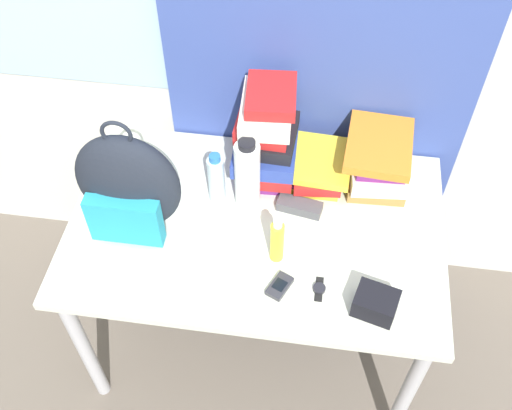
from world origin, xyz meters
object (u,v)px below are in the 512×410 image
(book_stack_right, at_px, (378,161))
(camera_pouch, at_px, (376,303))
(book_stack_center, at_px, (318,166))
(wristwatch, at_px, (319,289))
(water_bottle, at_px, (216,179))
(cell_phone, at_px, (280,286))
(sunglasses_case, at_px, (300,206))
(sunscreen_bottle, at_px, (277,241))
(book_stack_left, at_px, (268,136))
(sports_bottle, at_px, (247,175))
(backpack, at_px, (128,187))

(book_stack_right, xyz_separation_m, camera_pouch, (0.01, -0.52, -0.06))
(book_stack_center, distance_m, wristwatch, 0.47)
(water_bottle, height_order, cell_phone, water_bottle)
(book_stack_right, height_order, wristwatch, book_stack_right)
(book_stack_center, distance_m, water_bottle, 0.36)
(water_bottle, relative_size, cell_phone, 2.00)
(sunglasses_case, distance_m, wristwatch, 0.32)
(cell_phone, bearing_deg, book_stack_center, 80.77)
(cell_phone, relative_size, sunglasses_case, 0.65)
(sunscreen_bottle, height_order, camera_pouch, sunscreen_bottle)
(sunscreen_bottle, bearing_deg, book_stack_left, 101.92)
(book_stack_center, height_order, sports_bottle, sports_bottle)
(book_stack_left, distance_m, sunglasses_case, 0.26)
(book_stack_center, bearing_deg, camera_pouch, -67.61)
(book_stack_center, height_order, sunscreen_bottle, sunscreen_bottle)
(book_stack_left, xyz_separation_m, book_stack_right, (0.38, 0.00, -0.07))
(backpack, height_order, sports_bottle, backpack)
(sunscreen_bottle, bearing_deg, wristwatch, -35.51)
(sunscreen_bottle, bearing_deg, water_bottle, 136.77)
(book_stack_left, height_order, sunscreen_bottle, book_stack_left)
(sunglasses_case, bearing_deg, water_bottle, 177.36)
(book_stack_right, distance_m, sunglasses_case, 0.31)
(camera_pouch, bearing_deg, cell_phone, 172.85)
(backpack, bearing_deg, sunscreen_bottle, -7.92)
(backpack, bearing_deg, camera_pouch, -15.31)
(book_stack_right, bearing_deg, sunglasses_case, -145.71)
(water_bottle, height_order, camera_pouch, water_bottle)
(sports_bottle, distance_m, sunscreen_bottle, 0.25)
(book_stack_right, height_order, sports_bottle, sports_bottle)
(backpack, distance_m, book_stack_right, 0.83)
(book_stack_right, bearing_deg, backpack, -158.49)
(sports_bottle, bearing_deg, camera_pouch, -39.72)
(sunscreen_bottle, bearing_deg, backpack, 172.08)
(sunscreen_bottle, distance_m, cell_phone, 0.14)
(sunscreen_bottle, xyz_separation_m, camera_pouch, (0.31, -0.15, -0.05))
(cell_phone, bearing_deg, wristwatch, 4.80)
(backpack, bearing_deg, wristwatch, -15.27)
(sports_bottle, relative_size, sunscreen_bottle, 1.57)
(sports_bottle, relative_size, wristwatch, 3.32)
(water_bottle, distance_m, sunscreen_bottle, 0.31)
(book_stack_left, bearing_deg, sports_bottle, -106.58)
(sunscreen_bottle, relative_size, sunglasses_case, 1.15)
(cell_phone, xyz_separation_m, sunglasses_case, (0.03, 0.31, 0.01))
(water_bottle, bearing_deg, sunscreen_bottle, -43.23)
(sports_bottle, height_order, sunglasses_case, sports_bottle)
(water_bottle, distance_m, sports_bottle, 0.11)
(wristwatch, bearing_deg, backpack, 164.73)
(backpack, distance_m, book_stack_left, 0.50)
(backpack, xyz_separation_m, sports_bottle, (0.35, 0.15, -0.05))
(water_bottle, bearing_deg, cell_phone, -52.41)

